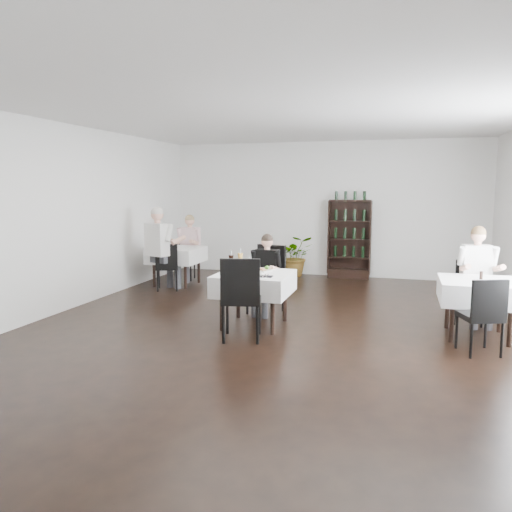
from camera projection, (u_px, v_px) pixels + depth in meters
The scene contains 23 objects.
room_shell at pixel (275, 222), 6.93m from camera, with size 9.00×9.00×9.00m.
wine_shelf at pixel (349, 240), 10.95m from camera, with size 0.90×0.28×1.75m.
main_table at pixel (254, 283), 7.13m from camera, with size 1.03×1.03×0.77m.
left_table at pixel (177, 255), 10.18m from camera, with size 0.98×0.98×0.77m.
right_table at pixel (478, 291), 6.58m from camera, with size 0.98×0.98×0.77m.
potted_tree at pixel (295, 256), 11.22m from camera, with size 0.83×0.72×0.92m, color #23571D.
main_chair_far at pixel (268, 274), 7.96m from camera, with size 0.57×0.57×1.07m.
main_chair_near at pixel (241, 294), 6.41m from camera, with size 0.60×0.61×1.10m.
left_chair_far at pixel (186, 257), 10.84m from camera, with size 0.46×0.46×0.87m.
left_chair_near at pixel (167, 264), 9.61m from camera, with size 0.55×0.55×0.92m.
right_chair_far at pixel (470, 288), 7.35m from camera, with size 0.46×0.46×0.91m.
right_chair_near at pixel (484, 312), 5.87m from camera, with size 0.55×0.55×0.93m.
diner_main at pixel (266, 268), 7.77m from camera, with size 0.50×0.52×1.27m.
diner_left_far at pixel (189, 242), 10.67m from camera, with size 0.55×0.56×1.41m.
diner_left_near at pixel (161, 242), 9.55m from camera, with size 0.71×0.75×1.63m.
diner_right_far at pixel (478, 268), 7.17m from camera, with size 0.58×0.60×1.44m.
plate_far at pixel (263, 270), 7.30m from camera, with size 0.31×0.31×0.07m.
plate_near at pixel (253, 273), 6.99m from camera, with size 0.32×0.32×0.08m.
pilsner_dark at pixel (231, 264), 7.11m from camera, with size 0.07×0.07×0.32m.
pilsner_lager at pixel (240, 262), 7.21m from camera, with size 0.08×0.08×0.34m.
coke_bottle at pixel (249, 266), 7.18m from camera, with size 0.06×0.06×0.23m.
napkin_cutlery at pixel (266, 276), 6.82m from camera, with size 0.19×0.21×0.02m.
pepper_mill at pixel (481, 275), 6.63m from camera, with size 0.04×0.04×0.11m, color black.
Camera 1 is at (1.70, -6.72, 1.97)m, focal length 35.00 mm.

